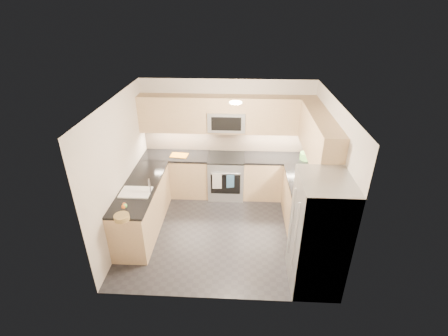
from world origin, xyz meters
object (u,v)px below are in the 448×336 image
cutting_board (179,155)px  microwave (227,121)px  utensil_bowl (306,156)px  fruit_basket (122,217)px  gas_range (226,176)px  refrigerator (318,234)px

cutting_board → microwave: bearing=7.2°
utensil_bowl → fruit_basket: (-3.14, -2.25, -0.03)m
utensil_bowl → cutting_board: utensil_bowl is taller
gas_range → fruit_basket: size_ratio=3.94×
gas_range → refrigerator: refrigerator is taller
utensil_bowl → cutting_board: bearing=179.2°
gas_range → utensil_bowl: utensil_bowl is taller
gas_range → cutting_board: cutting_board is taller
microwave → cutting_board: bearing=-172.8°
utensil_bowl → refrigerator: bearing=-95.1°
gas_range → refrigerator: size_ratio=0.51×
gas_range → cutting_board: (-1.01, -0.00, 0.49)m
fruit_basket → refrigerator: bearing=-2.6°
gas_range → fruit_basket: fruit_basket is taller
refrigerator → fruit_basket: 2.94m
refrigerator → utensil_bowl: 2.40m
refrigerator → utensil_bowl: refrigerator is taller
refrigerator → fruit_basket: (-2.93, 0.13, 0.08)m
gas_range → refrigerator: (1.45, -2.43, 0.45)m
gas_range → fruit_basket: bearing=-122.8°
utensil_bowl → fruit_basket: utensil_bowl is taller
refrigerator → fruit_basket: refrigerator is taller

